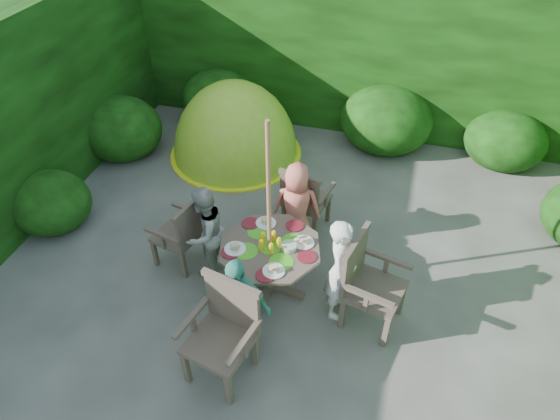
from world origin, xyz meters
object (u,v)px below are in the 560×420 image
(parasol_pole, at_px, (269,216))
(child_right, at_px, (341,270))
(patio_table, at_px, (270,253))
(child_left, at_px, (205,232))
(dome_tent, at_px, (236,154))
(garden_chair_right, at_px, (368,282))
(garden_chair_front, at_px, (224,331))
(garden_chair_back, at_px, (304,199))
(child_back, at_px, (296,207))
(child_front, at_px, (237,305))
(garden_chair_left, at_px, (183,232))

(parasol_pole, bearing_deg, child_right, -6.52)
(patio_table, height_order, child_left, child_left)
(patio_table, xyz_separation_m, dome_tent, (-1.34, 2.51, -0.56))
(garden_chair_right, xyz_separation_m, child_left, (-1.88, 0.20, 0.03))
(child_left, bearing_deg, garden_chair_front, 44.70)
(patio_table, relative_size, garden_chair_back, 1.36)
(child_right, bearing_deg, dome_tent, 42.01)
(child_right, bearing_deg, garden_chair_front, 140.23)
(child_right, distance_m, child_back, 1.13)
(garden_chair_front, distance_m, child_right, 1.35)
(patio_table, distance_m, garden_chair_right, 1.08)
(child_right, height_order, child_back, child_right)
(parasol_pole, bearing_deg, patio_table, 6.29)
(garden_chair_front, bearing_deg, patio_table, 96.35)
(garden_chair_front, height_order, child_front, child_front)
(patio_table, height_order, garden_chair_front, garden_chair_front)
(garden_chair_front, height_order, dome_tent, dome_tent)
(patio_table, xyz_separation_m, child_left, (-0.80, 0.09, 0.03))
(garden_chair_back, bearing_deg, child_front, 95.42)
(child_right, height_order, child_left, child_right)
(parasol_pole, bearing_deg, garden_chair_left, 173.92)
(patio_table, distance_m, parasol_pole, 0.54)
(garden_chair_left, distance_m, dome_tent, 2.46)
(patio_table, distance_m, garden_chair_left, 1.11)
(patio_table, distance_m, dome_tent, 2.90)
(parasol_pole, xyz_separation_m, garden_chair_left, (-1.09, 0.12, -0.61))
(patio_table, distance_m, garden_chair_back, 1.10)
(garden_chair_right, height_order, child_back, child_back)
(child_front, bearing_deg, garden_chair_right, 32.67)
(garden_chair_front, bearing_deg, child_left, 132.68)
(patio_table, bearing_deg, child_front, -96.80)
(garden_chair_front, relative_size, child_left, 0.88)
(patio_table, height_order, parasol_pole, parasol_pole)
(garden_chair_right, bearing_deg, garden_chair_left, 97.18)
(child_back, relative_size, dome_tent, 0.51)
(garden_chair_back, distance_m, child_left, 1.36)
(garden_chair_left, bearing_deg, parasol_pole, 96.37)
(child_right, relative_size, child_left, 1.07)
(child_back, bearing_deg, child_right, 118.36)
(child_right, xyz_separation_m, child_front, (-0.89, -0.70, -0.03))
(garden_chair_left, distance_m, child_left, 0.31)
(patio_table, xyz_separation_m, child_front, (-0.09, -0.80, 0.04))
(garden_chair_right, relative_size, dome_tent, 0.44)
(garden_chair_right, distance_m, garden_chair_left, 2.19)
(parasol_pole, height_order, child_back, parasol_pole)
(child_left, xyz_separation_m, dome_tent, (-0.54, 2.42, -0.59))
(parasol_pole, bearing_deg, garden_chair_front, -96.01)
(garden_chair_left, distance_m, child_right, 1.90)
(child_right, relative_size, child_back, 1.06)
(garden_chair_right, height_order, dome_tent, dome_tent)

